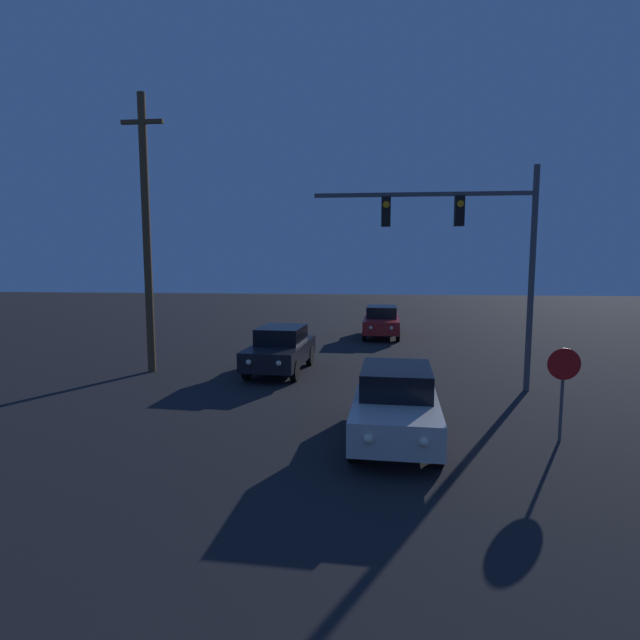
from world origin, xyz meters
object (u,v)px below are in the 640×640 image
at_px(traffic_signal_mast, 475,241).
at_px(car_far, 381,321).
at_px(car_near, 396,403).
at_px(car_mid, 281,349).
at_px(stop_sign, 563,377).
at_px(utility_pole, 147,232).

bearing_deg(traffic_signal_mast, car_far, 103.43).
height_order(car_near, traffic_signal_mast, traffic_signal_mast).
xyz_separation_m(car_mid, car_far, (3.84, 8.76, 0.00)).
xyz_separation_m(car_mid, stop_sign, (7.49, -6.41, 0.63)).
distance_m(car_near, car_far, 15.38).
bearing_deg(utility_pole, car_far, 47.34).
height_order(traffic_signal_mast, stop_sign, traffic_signal_mast).
distance_m(stop_sign, utility_pole, 14.00).
xyz_separation_m(car_near, traffic_signal_mast, (2.56, 4.71, 3.78)).
distance_m(car_far, stop_sign, 15.62).
bearing_deg(utility_pole, car_near, -35.76).
bearing_deg(utility_pole, stop_sign, -25.94).
distance_m(car_far, utility_pole, 13.26).
distance_m(car_mid, traffic_signal_mast, 7.66).
relative_size(car_near, car_mid, 0.99).
distance_m(car_near, stop_sign, 3.72).
height_order(car_mid, car_far, same).
distance_m(car_mid, car_far, 9.57).
bearing_deg(stop_sign, car_mid, 139.45).
height_order(car_mid, stop_sign, stop_sign).
bearing_deg(car_near, stop_sign, -173.87).
bearing_deg(car_far, traffic_signal_mast, 105.10).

